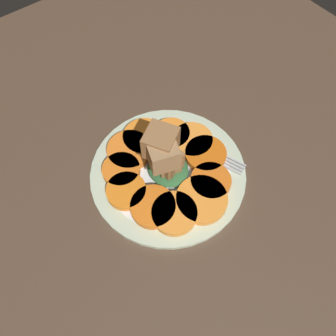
{
  "coord_description": "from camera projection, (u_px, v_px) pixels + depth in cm",
  "views": [
    {
      "loc": [
        -22.18,
        17.22,
        54.43
      ],
      "look_at": [
        0.0,
        0.0,
        4.1
      ],
      "focal_mm": 35.0,
      "sensor_mm": 36.0,
      "label": 1
    }
  ],
  "objects": [
    {
      "name": "carrot_slice_2",
      "position": [
        174.0,
        213.0,
        0.54
      ],
      "size": [
        7.6,
        7.6,
        1.38
      ],
      "primitive_type": "cylinder",
      "color": "orange",
      "rests_on": "plate"
    },
    {
      "name": "center_pile",
      "position": [
        166.0,
        156.0,
        0.54
      ],
      "size": [
        7.93,
        7.98,
        11.07
      ],
      "color": "#2D6033",
      "rests_on": "plate"
    },
    {
      "name": "carrot_slice_7",
      "position": [
        171.0,
        134.0,
        0.62
      ],
      "size": [
        6.9,
        6.9,
        1.38
      ],
      "primitive_type": "cylinder",
      "color": "orange",
      "rests_on": "plate"
    },
    {
      "name": "carrot_slice_10",
      "position": [
        121.0,
        170.0,
        0.58
      ],
      "size": [
        6.74,
        6.74,
        1.38
      ],
      "primitive_type": "cylinder",
      "color": "orange",
      "rests_on": "plate"
    },
    {
      "name": "carrot_slice_8",
      "position": [
        144.0,
        137.0,
        0.61
      ],
      "size": [
        8.01,
        8.01,
        1.38
      ],
      "primitive_type": "cylinder",
      "color": "orange",
      "rests_on": "plate"
    },
    {
      "name": "carrot_slice_3",
      "position": [
        202.0,
        199.0,
        0.55
      ],
      "size": [
        8.73,
        8.73,
        1.38
      ],
      "primitive_type": "cylinder",
      "color": "orange",
      "rests_on": "plate"
    },
    {
      "name": "plate",
      "position": [
        168.0,
        172.0,
        0.59
      ],
      "size": [
        27.91,
        27.91,
        1.05
      ],
      "color": "beige",
      "rests_on": "table_slab"
    },
    {
      "name": "table_slab",
      "position": [
        168.0,
        176.0,
        0.6
      ],
      "size": [
        120.0,
        120.0,
        2.0
      ],
      "primitive_type": "cube",
      "color": "#4C3828",
      "rests_on": "ground"
    },
    {
      "name": "carrot_slice_4",
      "position": [
        211.0,
        181.0,
        0.57
      ],
      "size": [
        7.08,
        7.08,
        1.38
      ],
      "primitive_type": "cylinder",
      "color": "orange",
      "rests_on": "plate"
    },
    {
      "name": "fork",
      "position": [
        198.0,
        148.0,
        0.61
      ],
      "size": [
        18.85,
        8.58,
        0.4
      ],
      "rotation": [
        0.0,
        0.0,
        0.37
      ],
      "color": "#B2B2B7",
      "rests_on": "plate"
    },
    {
      "name": "carrot_slice_0",
      "position": [
        126.0,
        191.0,
        0.56
      ],
      "size": [
        6.86,
        6.86,
        1.38
      ],
      "primitive_type": "cylinder",
      "color": "orange",
      "rests_on": "plate"
    },
    {
      "name": "carrot_slice_6",
      "position": [
        192.0,
        140.0,
        0.61
      ],
      "size": [
        7.57,
        7.57,
        1.38
      ],
      "primitive_type": "cylinder",
      "color": "orange",
      "rests_on": "plate"
    },
    {
      "name": "carrot_slice_5",
      "position": [
        205.0,
        154.0,
        0.59
      ],
      "size": [
        7.52,
        7.52,
        1.38
      ],
      "primitive_type": "cylinder",
      "color": "#D35E12",
      "rests_on": "plate"
    },
    {
      "name": "carrot_slice_1",
      "position": [
        153.0,
        207.0,
        0.54
      ],
      "size": [
        7.61,
        7.61,
        1.38
      ],
      "primitive_type": "cylinder",
      "color": "orange",
      "rests_on": "plate"
    },
    {
      "name": "carrot_slice_9",
      "position": [
        129.0,
        150.0,
        0.6
      ],
      "size": [
        8.2,
        8.2,
        1.38
      ],
      "primitive_type": "cylinder",
      "color": "orange",
      "rests_on": "plate"
    }
  ]
}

